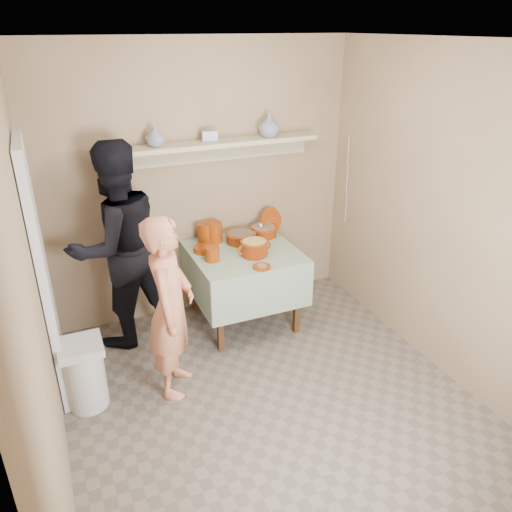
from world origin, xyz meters
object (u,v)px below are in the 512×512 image
person_helper (118,247)px  serving_table (243,262)px  person_cook (171,308)px  cazuela_rice (254,247)px  trash_bin (85,374)px

person_helper → serving_table: (1.11, -0.17, -0.28)m
person_cook → cazuela_rice: bearing=-33.7°
cazuela_rice → serving_table: bearing=110.5°
person_cook → trash_bin: (-0.68, 0.06, -0.45)m
person_cook → serving_table: person_cook is taller
person_cook → serving_table: (0.88, 0.70, -0.09)m
person_helper → trash_bin: size_ratio=3.30×
serving_table → trash_bin: size_ratio=1.74×
person_cook → person_helper: 0.92m
serving_table → trash_bin: serving_table is taller
cazuela_rice → trash_bin: bearing=-162.6°
person_cook → trash_bin: bearing=110.0°
person_helper → serving_table: person_helper is taller
person_cook → serving_table: bearing=-26.2°
trash_bin → cazuela_rice: bearing=17.4°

